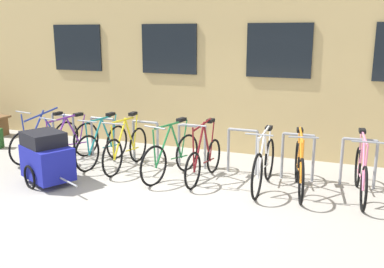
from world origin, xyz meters
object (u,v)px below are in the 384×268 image
(bicycle_maroon, at_px, (204,159))
(bicycle_teal, at_px, (103,145))
(bicycle_orange, at_px, (299,168))
(bicycle_green, at_px, (171,156))
(bicycle_purple, at_px, (68,143))
(bicycle_yellow, at_px, (126,148))
(bicycle_pink, at_px, (361,173))
(bicycle_white, at_px, (264,165))
(bike_trailer, at_px, (47,157))
(bicycle_blue, at_px, (46,140))

(bicycle_maroon, distance_m, bicycle_teal, 2.18)
(bicycle_teal, bearing_deg, bicycle_orange, -1.49)
(bicycle_teal, xyz_separation_m, bicycle_green, (1.59, -0.23, 0.01))
(bicycle_purple, distance_m, bicycle_yellow, 1.31)
(bicycle_pink, xyz_separation_m, bicycle_white, (-1.52, -0.16, 0.02))
(bicycle_green, height_order, bike_trailer, bicycle_green)
(bicycle_teal, height_order, bicycle_blue, bicycle_blue)
(bicycle_maroon, distance_m, bicycle_blue, 3.50)
(bicycle_green, xyz_separation_m, bicycle_yellow, (-1.03, 0.17, -0.00))
(bicycle_green, distance_m, bicycle_yellow, 1.04)
(bicycle_white, bearing_deg, bicycle_pink, 6.08)
(bicycle_maroon, height_order, bicycle_pink, bicycle_maroon)
(bicycle_blue, bearing_deg, bicycle_pink, 0.63)
(bicycle_pink, bearing_deg, bicycle_teal, 179.90)
(bicycle_pink, distance_m, bike_trailer, 5.20)
(bicycle_maroon, bearing_deg, bicycle_blue, 178.95)
(bicycle_maroon, height_order, bicycle_teal, bicycle_maroon)
(bike_trailer, bearing_deg, bicycle_orange, 16.64)
(bicycle_pink, height_order, bike_trailer, bicycle_pink)
(bicycle_maroon, distance_m, bicycle_orange, 1.65)
(bike_trailer, bearing_deg, bicycle_maroon, 25.85)
(bicycle_blue, bearing_deg, bicycle_orange, -0.27)
(bicycle_maroon, distance_m, bicycle_pink, 2.59)
(bicycle_maroon, bearing_deg, bicycle_purple, 179.14)
(bicycle_green, relative_size, bicycle_white, 0.96)
(bicycle_maroon, relative_size, bicycle_white, 0.92)
(bicycle_blue, bearing_deg, bicycle_maroon, -1.05)
(bicycle_green, bearing_deg, bicycle_orange, 3.37)
(bicycle_maroon, distance_m, bicycle_white, 1.07)
(bicycle_purple, xyz_separation_m, bicycle_green, (2.34, -0.14, 0.00))
(bicycle_purple, bearing_deg, bicycle_pink, 0.90)
(bicycle_maroon, relative_size, bicycle_pink, 0.91)
(bicycle_purple, xyz_separation_m, bicycle_teal, (0.76, 0.10, -0.01))
(bicycle_teal, relative_size, bicycle_white, 0.95)
(bicycle_pink, bearing_deg, bicycle_yellow, -179.32)
(bike_trailer, bearing_deg, bicycle_blue, 130.31)
(bicycle_maroon, bearing_deg, bicycle_yellow, 177.12)
(bicycle_white, xyz_separation_m, bike_trailer, (-3.51, -1.15, 0.07))
(bicycle_teal, distance_m, bicycle_yellow, 0.56)
(bicycle_pink, xyz_separation_m, bicycle_teal, (-4.76, 0.01, -0.00))
(bicycle_pink, distance_m, bicycle_teal, 4.76)
(bicycle_maroon, height_order, bicycle_purple, bicycle_maroon)
(bicycle_orange, height_order, bicycle_pink, bicycle_orange)
(bicycle_blue, distance_m, bicycle_white, 4.57)
(bicycle_orange, height_order, bike_trailer, bicycle_orange)
(bicycle_teal, bearing_deg, bicycle_pink, -0.10)
(bicycle_green, relative_size, bike_trailer, 1.16)
(bicycle_orange, relative_size, bicycle_teal, 1.05)
(bicycle_white, bearing_deg, bicycle_orange, 6.95)
(bicycle_purple, bearing_deg, bicycle_teal, 7.18)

